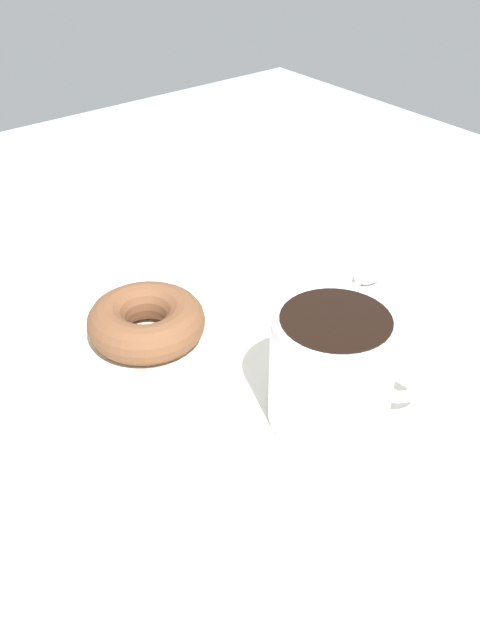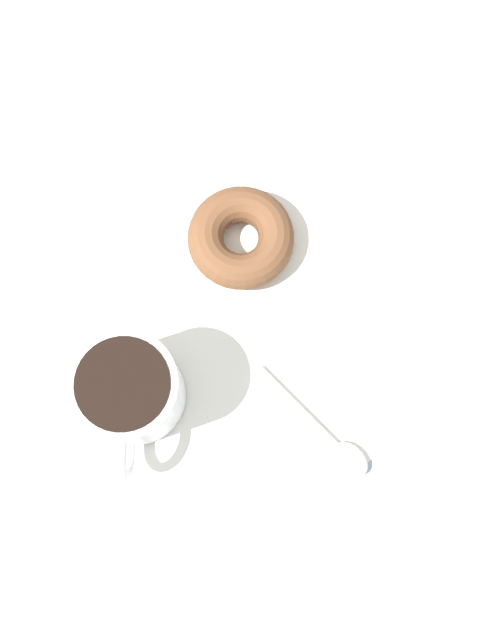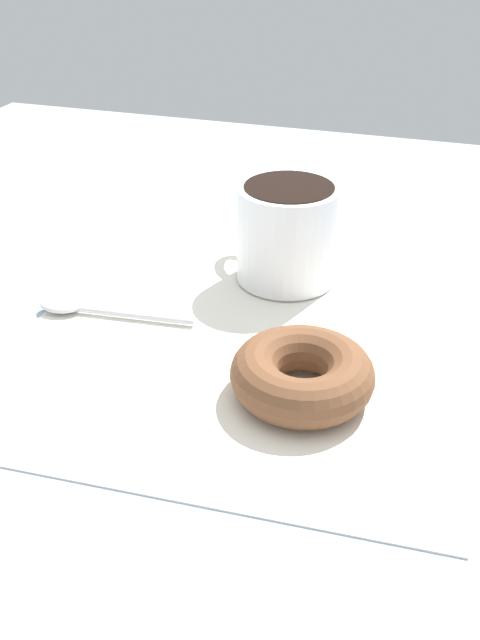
# 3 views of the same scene
# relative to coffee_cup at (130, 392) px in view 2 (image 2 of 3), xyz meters

# --- Properties ---
(ground_plane) EXTENTS (1.20, 1.20, 0.02)m
(ground_plane) POSITION_rel_coffee_cup_xyz_m (0.01, -0.14, -0.06)
(ground_plane) COLOR #99A8B7
(napkin) EXTENTS (0.36, 0.36, 0.00)m
(napkin) POSITION_rel_coffee_cup_xyz_m (-0.01, -0.12, -0.05)
(napkin) COLOR white
(napkin) RESTS_ON ground_plane
(coffee_cup) EXTENTS (0.11, 0.10, 0.09)m
(coffee_cup) POSITION_rel_coffee_cup_xyz_m (0.00, 0.00, 0.00)
(coffee_cup) COLOR white
(coffee_cup) RESTS_ON napkin
(donut) EXTENTS (0.10, 0.10, 0.03)m
(donut) POSITION_rel_coffee_cup_xyz_m (0.06, -0.17, -0.03)
(donut) COLOR brown
(donut) RESTS_ON napkin
(spoon) EXTENTS (0.14, 0.03, 0.01)m
(spoon) POSITION_rel_coffee_cup_xyz_m (-0.15, -0.11, -0.04)
(spoon) COLOR silver
(spoon) RESTS_ON napkin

